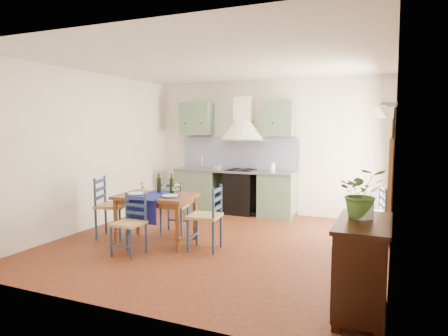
{
  "coord_description": "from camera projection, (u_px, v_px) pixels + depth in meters",
  "views": [
    {
      "loc": [
        2.51,
        -5.6,
        1.84
      ],
      "look_at": [
        -0.02,
        0.3,
        1.17
      ],
      "focal_mm": 32.0,
      "sensor_mm": 36.0,
      "label": 1
    }
  ],
  "objects": [
    {
      "name": "chair_spare",
      "position": [
        373.0,
        214.0,
        6.29
      ],
      "size": [
        0.51,
        0.51,
        0.89
      ],
      "color": "navy",
      "rests_on": "ground"
    },
    {
      "name": "back_wall",
      "position": [
        242.0,
        164.0,
        8.46
      ],
      "size": [
        5.0,
        0.96,
        2.8
      ],
      "color": "beige",
      "rests_on": "ground"
    },
    {
      "name": "chair_left",
      "position": [
        110.0,
        206.0,
        6.62
      ],
      "size": [
        0.59,
        0.59,
        1.01
      ],
      "color": "navy",
      "rests_on": "ground"
    },
    {
      "name": "potted_plant",
      "position": [
        362.0,
        193.0,
        3.94
      ],
      "size": [
        0.54,
        0.49,
        0.5
      ],
      "primitive_type": "imported",
      "rotation": [
        0.0,
        0.0,
        0.26
      ],
      "color": "#42712C",
      "rests_on": "sideboard"
    },
    {
      "name": "ceiling",
      "position": [
        218.0,
        62.0,
        6.0
      ],
      "size": [
        5.0,
        5.0,
        0.01
      ],
      "primitive_type": "cube",
      "color": "silver",
      "rests_on": "back_wall"
    },
    {
      "name": "chair_near",
      "position": [
        130.0,
        224.0,
        5.72
      ],
      "size": [
        0.42,
        0.42,
        0.87
      ],
      "color": "navy",
      "rests_on": "ground"
    },
    {
      "name": "chair_right",
      "position": [
        207.0,
        217.0,
        5.91
      ],
      "size": [
        0.51,
        0.51,
        0.97
      ],
      "color": "navy",
      "rests_on": "ground"
    },
    {
      "name": "chair_far",
      "position": [
        174.0,
        207.0,
        6.82
      ],
      "size": [
        0.5,
        0.5,
        0.91
      ],
      "color": "navy",
      "rests_on": "ground"
    },
    {
      "name": "sideboard",
      "position": [
        362.0,
        264.0,
        3.88
      ],
      "size": [
        0.5,
        1.05,
        0.94
      ],
      "color": "black",
      "rests_on": "ground"
    },
    {
      "name": "right_wall",
      "position": [
        393.0,
        163.0,
        5.43
      ],
      "size": [
        0.26,
        5.0,
        2.8
      ],
      "color": "beige",
      "rests_on": "ground"
    },
    {
      "name": "floor",
      "position": [
        218.0,
        243.0,
        6.3
      ],
      "size": [
        5.0,
        5.0,
        0.0
      ],
      "primitive_type": "plane",
      "color": "#48190F",
      "rests_on": "ground"
    },
    {
      "name": "dining_table",
      "position": [
        156.0,
        200.0,
        6.3
      ],
      "size": [
        1.25,
        0.96,
        1.08
      ],
      "color": "brown",
      "rests_on": "ground"
    },
    {
      "name": "left_wall",
      "position": [
        90.0,
        151.0,
        7.13
      ],
      "size": [
        0.04,
        5.0,
        2.8
      ],
      "primitive_type": "cube",
      "color": "beige",
      "rests_on": "ground"
    }
  ]
}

